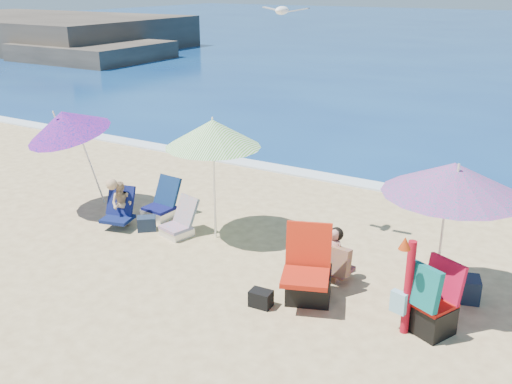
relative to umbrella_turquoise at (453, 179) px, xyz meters
The scene contains 18 objects.
ground 3.22m from the umbrella_turquoise, 155.42° to the right, with size 120.00×120.00×0.00m.
foam 4.98m from the umbrella_turquoise, 121.70° to the left, with size 120.00×0.50×0.04m.
headland 35.10m from the umbrella_turquoise, 147.97° to the left, with size 20.50×11.50×2.60m.
umbrella_turquoise is the anchor object (origin of this frame).
umbrella_striped 3.77m from the umbrella_turquoise, behind, with size 1.68×1.68×2.04m.
umbrella_blue 6.66m from the umbrella_turquoise, behind, with size 1.98×2.01×2.05m.
furled_umbrella 1.40m from the umbrella_turquoise, 101.57° to the right, with size 0.20×0.36×1.35m.
chair_navy 5.37m from the umbrella_turquoise, behind, with size 0.55×0.66×0.70m.
chair_rainbow 4.61m from the umbrella_turquoise, behind, with size 0.59×0.67×0.64m.
camp_chair_left 2.26m from the umbrella_turquoise, 152.05° to the right, with size 0.82×0.96×1.06m.
camp_chair_right 1.59m from the umbrella_turquoise, 86.24° to the right, with size 0.79×0.74×0.95m.
person_center 1.99m from the umbrella_turquoise, behind, with size 0.58×0.49×0.82m.
person_left 5.60m from the umbrella_turquoise, behind, with size 0.64×0.66×0.89m.
bag_navy_a 5.19m from the umbrella_turquoise, behind, with size 0.39×0.38×0.24m.
bag_tan 2.23m from the umbrella_turquoise, behind, with size 0.31×0.26×0.23m.
bag_navy_b 1.63m from the umbrella_turquoise, 44.86° to the left, with size 0.52×0.45×0.33m.
bag_black_b 2.89m from the umbrella_turquoise, 147.32° to the right, with size 0.30×0.22×0.22m.
seagull 3.49m from the umbrella_turquoise, 164.96° to the left, with size 0.75×0.31×0.12m.
Camera 1 is at (3.78, -5.91, 4.06)m, focal length 40.46 mm.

